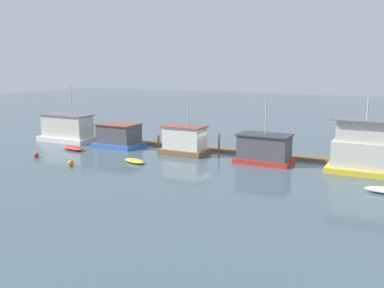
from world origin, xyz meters
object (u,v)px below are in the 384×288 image
(houseboat_yellow, at_px, (365,150))
(buoy_red, at_px, (36,155))
(mooring_post_centre, at_px, (75,131))
(buoy_orange, at_px, (71,163))
(houseboat_blue, at_px, (119,136))
(mooring_post_near_left, at_px, (159,141))
(dinghy_yellow, at_px, (135,161))
(houseboat_brown, at_px, (184,141))
(houseboat_red, at_px, (264,149))
(houseboat_white, at_px, (67,129))
(mooring_post_near_right, at_px, (219,143))
(dinghy_red, at_px, (73,148))

(houseboat_yellow, distance_m, buoy_red, 33.32)
(mooring_post_centre, xyz_separation_m, buoy_orange, (10.92, -12.65, -0.62))
(houseboat_blue, xyz_separation_m, mooring_post_near_left, (4.28, 2.15, -0.61))
(dinghy_yellow, height_order, buoy_red, buoy_red)
(houseboat_brown, bearing_deg, dinghy_yellow, -111.70)
(houseboat_yellow, height_order, buoy_orange, houseboat_yellow)
(houseboat_red, height_order, mooring_post_centre, houseboat_red)
(houseboat_red, xyz_separation_m, buoy_red, (-22.52, -8.89, -1.15))
(dinghy_yellow, height_order, mooring_post_near_left, mooring_post_near_left)
(houseboat_red, xyz_separation_m, dinghy_yellow, (-11.71, -6.04, -1.23))
(houseboat_blue, relative_size, dinghy_yellow, 1.84)
(houseboat_white, distance_m, buoy_orange, 14.58)
(houseboat_yellow, relative_size, buoy_orange, 12.05)
(mooring_post_centre, xyz_separation_m, mooring_post_near_right, (21.26, 0.00, 0.16))
(houseboat_white, relative_size, buoy_red, 13.85)
(mooring_post_near_right, bearing_deg, houseboat_red, -21.96)
(houseboat_red, bearing_deg, mooring_post_near_right, 158.04)
(houseboat_blue, relative_size, mooring_post_near_left, 3.90)
(mooring_post_centre, height_order, buoy_red, mooring_post_centre)
(houseboat_white, height_order, houseboat_brown, houseboat_white)
(mooring_post_centre, height_order, mooring_post_near_left, mooring_post_centre)
(houseboat_white, xyz_separation_m, buoy_red, (4.05, -9.07, -1.36))
(mooring_post_centre, bearing_deg, mooring_post_near_right, 0.00)
(houseboat_blue, bearing_deg, houseboat_red, -0.94)
(houseboat_yellow, height_order, dinghy_red, houseboat_yellow)
(houseboat_white, height_order, buoy_orange, houseboat_white)
(dinghy_red, bearing_deg, houseboat_red, 9.93)
(houseboat_brown, bearing_deg, mooring_post_near_left, 154.41)
(houseboat_white, relative_size, houseboat_red, 1.12)
(houseboat_blue, bearing_deg, buoy_red, -114.24)
(mooring_post_centre, bearing_deg, houseboat_blue, -13.50)
(houseboat_blue, height_order, dinghy_red, houseboat_blue)
(mooring_post_near_left, bearing_deg, dinghy_red, -141.27)
(dinghy_yellow, distance_m, mooring_post_near_left, 8.84)
(dinghy_red, bearing_deg, buoy_red, -96.52)
(mooring_post_near_right, bearing_deg, houseboat_white, -173.68)
(mooring_post_near_left, height_order, buoy_red, mooring_post_near_left)
(houseboat_brown, height_order, mooring_post_near_right, houseboat_brown)
(houseboat_white, distance_m, dinghy_yellow, 16.17)
(dinghy_yellow, distance_m, mooring_post_near_right, 10.23)
(dinghy_yellow, relative_size, buoy_red, 5.55)
(mooring_post_near_right, xyz_separation_m, mooring_post_near_left, (-8.03, 0.00, -0.38))
(mooring_post_near_left, relative_size, buoy_orange, 2.33)
(mooring_post_near_right, bearing_deg, mooring_post_centre, 180.00)
(dinghy_red, xyz_separation_m, buoy_orange, (5.53, -6.36, 0.07))
(houseboat_white, bearing_deg, houseboat_red, -0.39)
(houseboat_blue, height_order, buoy_orange, houseboat_blue)
(houseboat_white, xyz_separation_m, houseboat_brown, (17.31, -0.05, -0.16))
(houseboat_blue, xyz_separation_m, mooring_post_centre, (-8.95, 2.15, -0.39))
(buoy_orange, bearing_deg, houseboat_white, 134.37)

